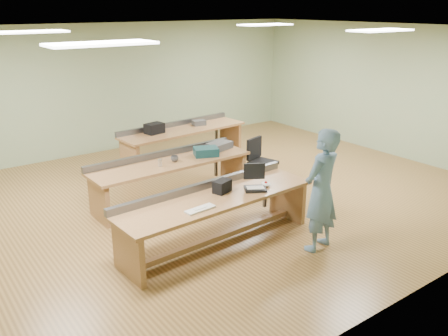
{
  "coord_description": "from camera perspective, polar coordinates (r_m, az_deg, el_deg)",
  "views": [
    {
      "loc": [
        -4.6,
        -6.7,
        3.38
      ],
      "look_at": [
        -0.15,
        -0.6,
        0.77
      ],
      "focal_mm": 38.0,
      "sensor_mm": 36.0,
      "label": 1
    }
  ],
  "objects": [
    {
      "name": "parts_bin_teal",
      "position": [
        8.72,
        -2.18,
        1.99
      ],
      "size": [
        0.52,
        0.46,
        0.15
      ],
      "primitive_type": "cube",
      "rotation": [
        0.0,
        0.0,
        -0.39
      ],
      "color": "#12363C",
      "rests_on": "workbench_mid"
    },
    {
      "name": "tray_back",
      "position": [
        10.99,
        -3.04,
        5.47
      ],
      "size": [
        0.32,
        0.26,
        0.12
      ],
      "primitive_type": "cube",
      "rotation": [
        0.0,
        0.0,
        -0.19
      ],
      "color": "#3B3B3E",
      "rests_on": "workbench_back"
    },
    {
      "name": "task_chair",
      "position": [
        9.22,
        4.45,
        -0.2
      ],
      "size": [
        0.64,
        0.64,
        0.96
      ],
      "rotation": [
        0.0,
        0.0,
        0.27
      ],
      "color": "black",
      "rests_on": "floor"
    },
    {
      "name": "workbench_front",
      "position": [
        6.97,
        -0.96,
        -4.82
      ],
      "size": [
        3.19,
        1.0,
        0.86
      ],
      "rotation": [
        0.0,
        0.0,
        0.05
      ],
      "color": "#A07243",
      "rests_on": "floor"
    },
    {
      "name": "keyboard",
      "position": [
        6.44,
        -2.88,
        -4.97
      ],
      "size": [
        0.45,
        0.18,
        0.03
      ],
      "primitive_type": "cube",
      "rotation": [
        0.0,
        0.0,
        0.09
      ],
      "color": "beige",
      "rests_on": "workbench_front"
    },
    {
      "name": "person",
      "position": [
        6.82,
        11.61,
        -2.68
      ],
      "size": [
        0.73,
        0.55,
        1.8
      ],
      "primitive_type": "imported",
      "rotation": [
        0.0,
        0.0,
        3.34
      ],
      "color": "slate",
      "rests_on": "floor"
    },
    {
      "name": "floor",
      "position": [
        8.8,
        -1.53,
        -3.56
      ],
      "size": [
        10.0,
        10.0,
        0.0
      ],
      "primitive_type": "plane",
      "color": "olive",
      "rests_on": "ground"
    },
    {
      "name": "fluor_panels",
      "position": [
        8.14,
        -1.71,
        16.14
      ],
      "size": [
        6.2,
        3.5,
        0.03
      ],
      "color": "white",
      "rests_on": "ceiling"
    },
    {
      "name": "workbench_back",
      "position": [
        10.74,
        -4.96,
        3.73
      ],
      "size": [
        3.05,
        1.04,
        0.86
      ],
      "rotation": [
        0.0,
        0.0,
        0.08
      ],
      "color": "#A07243",
      "rests_on": "floor"
    },
    {
      "name": "wall_front",
      "position": [
        5.65,
        22.07,
        -1.84
      ],
      "size": [
        10.0,
        0.04,
        3.0
      ],
      "primitive_type": "cube",
      "color": "gray",
      "rests_on": "floor"
    },
    {
      "name": "laptop_base",
      "position": [
        7.12,
        3.79,
        -2.52
      ],
      "size": [
        0.41,
        0.39,
        0.04
      ],
      "primitive_type": "cube",
      "rotation": [
        0.0,
        0.0,
        -0.53
      ],
      "color": "black",
      "rests_on": "workbench_front"
    },
    {
      "name": "camera_bag",
      "position": [
        7.0,
        -0.23,
        -2.21
      ],
      "size": [
        0.31,
        0.25,
        0.19
      ],
      "primitive_type": "cube",
      "rotation": [
        0.0,
        0.0,
        0.32
      ],
      "color": "black",
      "rests_on": "workbench_front"
    },
    {
      "name": "storage_box_back",
      "position": [
        10.36,
        -8.38,
        4.74
      ],
      "size": [
        0.43,
        0.34,
        0.22
      ],
      "primitive_type": "cube",
      "rotation": [
        0.0,
        0.0,
        0.18
      ],
      "color": "black",
      "rests_on": "workbench_back"
    },
    {
      "name": "laptop_screen",
      "position": [
        7.16,
        3.67,
        -0.39
      ],
      "size": [
        0.28,
        0.18,
        0.25
      ],
      "primitive_type": "cube",
      "rotation": [
        0.0,
        0.0,
        -0.53
      ],
      "color": "black",
      "rests_on": "laptop_base"
    },
    {
      "name": "mug",
      "position": [
        8.43,
        -5.96,
        1.12
      ],
      "size": [
        0.17,
        0.17,
        0.11
      ],
      "primitive_type": "imported",
      "rotation": [
        0.0,
        0.0,
        0.3
      ],
      "color": "#3B3B3E",
      "rests_on": "workbench_mid"
    },
    {
      "name": "wall_right",
      "position": [
        11.85,
        18.97,
        8.89
      ],
      "size": [
        0.04,
        8.0,
        3.0
      ],
      "primitive_type": "cube",
      "color": "gray",
      "rests_on": "floor"
    },
    {
      "name": "parts_bin_grey",
      "position": [
        9.12,
        -0.56,
        2.7
      ],
      "size": [
        0.54,
        0.42,
        0.13
      ],
      "primitive_type": "cube",
      "rotation": [
        0.0,
        0.0,
        0.25
      ],
      "color": "#3B3B3E",
      "rests_on": "workbench_mid"
    },
    {
      "name": "wall_back",
      "position": [
        11.8,
        -12.86,
        9.4
      ],
      "size": [
        10.0,
        0.04,
        3.0
      ],
      "primitive_type": "cube",
      "color": "gray",
      "rests_on": "floor"
    },
    {
      "name": "trackball_mouse",
      "position": [
        7.28,
        5.04,
        -1.92
      ],
      "size": [
        0.19,
        0.2,
        0.07
      ],
      "primitive_type": "ellipsoid",
      "rotation": [
        0.0,
        0.0,
        -0.38
      ],
      "color": "white",
      "rests_on": "workbench_front"
    },
    {
      "name": "drinks_can",
      "position": [
        8.2,
        -7.72,
        0.62
      ],
      "size": [
        0.07,
        0.07,
        0.13
      ],
      "primitive_type": "cylinder",
      "rotation": [
        0.0,
        0.0,
        -0.02
      ],
      "color": "silver",
      "rests_on": "workbench_mid"
    },
    {
      "name": "ceiling",
      "position": [
        8.14,
        -1.72,
        16.35
      ],
      "size": [
        10.0,
        10.0,
        0.0
      ],
      "primitive_type": "plane",
      "color": "silver",
      "rests_on": "wall_back"
    },
    {
      "name": "workbench_mid",
      "position": [
        8.54,
        -6.42,
        -0.37
      ],
      "size": [
        3.02,
        0.88,
        0.86
      ],
      "rotation": [
        0.0,
        0.0,
        0.03
      ],
      "color": "#A07243",
      "rests_on": "floor"
    }
  ]
}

